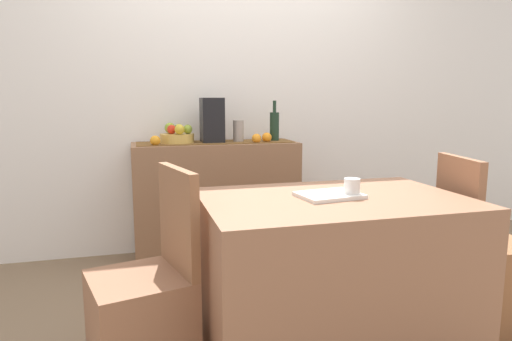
# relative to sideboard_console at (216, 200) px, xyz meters

# --- Properties ---
(ground_plane) EXTENTS (6.40, 6.40, 0.02)m
(ground_plane) POSITION_rel_sideboard_console_xyz_m (0.25, -0.92, -0.45)
(ground_plane) COLOR #7B644C
(ground_plane) RESTS_ON ground
(room_wall_rear) EXTENTS (6.40, 0.06, 2.70)m
(room_wall_rear) POSITION_rel_sideboard_console_xyz_m (0.25, 0.26, 0.91)
(room_wall_rear) COLOR white
(room_wall_rear) RESTS_ON ground
(sideboard_console) EXTENTS (1.21, 0.42, 0.87)m
(sideboard_console) POSITION_rel_sideboard_console_xyz_m (0.00, 0.00, 0.00)
(sideboard_console) COLOR #8F6446
(sideboard_console) RESTS_ON ground
(table_runner) EXTENTS (1.14, 0.32, 0.01)m
(table_runner) POSITION_rel_sideboard_console_xyz_m (0.00, 0.00, 0.44)
(table_runner) COLOR brown
(table_runner) RESTS_ON sideboard_console
(fruit_bowl) EXTENTS (0.25, 0.25, 0.07)m
(fruit_bowl) POSITION_rel_sideboard_console_xyz_m (-0.28, 0.00, 0.48)
(fruit_bowl) COLOR gold
(fruit_bowl) RESTS_ON table_runner
(apple_front) EXTENTS (0.08, 0.08, 0.08)m
(apple_front) POSITION_rel_sideboard_console_xyz_m (-0.32, 0.06, 0.55)
(apple_front) COLOR olive
(apple_front) RESTS_ON fruit_bowl
(apple_left) EXTENTS (0.07, 0.07, 0.07)m
(apple_left) POSITION_rel_sideboard_console_xyz_m (-0.32, -0.01, 0.54)
(apple_left) COLOR red
(apple_left) RESTS_ON fruit_bowl
(apple_center) EXTENTS (0.07, 0.07, 0.07)m
(apple_center) POSITION_rel_sideboard_console_xyz_m (-0.27, -0.07, 0.54)
(apple_center) COLOR gold
(apple_center) RESTS_ON fruit_bowl
(apple_rear) EXTENTS (0.07, 0.07, 0.07)m
(apple_rear) POSITION_rel_sideboard_console_xyz_m (-0.21, -0.03, 0.54)
(apple_rear) COLOR olive
(apple_rear) RESTS_ON fruit_bowl
(apple_upper) EXTENTS (0.07, 0.07, 0.07)m
(apple_upper) POSITION_rel_sideboard_console_xyz_m (-0.26, 0.08, 0.54)
(apple_upper) COLOR #939D39
(apple_upper) RESTS_ON fruit_bowl
(wine_bottle) EXTENTS (0.07, 0.07, 0.31)m
(wine_bottle) POSITION_rel_sideboard_console_xyz_m (0.46, -0.00, 0.55)
(wine_bottle) COLOR #1C3220
(wine_bottle) RESTS_ON sideboard_console
(coffee_maker) EXTENTS (0.16, 0.18, 0.33)m
(coffee_maker) POSITION_rel_sideboard_console_xyz_m (-0.02, 0.00, 0.60)
(coffee_maker) COLOR black
(coffee_maker) RESTS_ON sideboard_console
(ceramic_vase) EXTENTS (0.08, 0.08, 0.16)m
(ceramic_vase) POSITION_rel_sideboard_console_xyz_m (0.17, 0.00, 0.52)
(ceramic_vase) COLOR #A3988D
(ceramic_vase) RESTS_ON sideboard_console
(orange_loose_far) EXTENTS (0.07, 0.07, 0.07)m
(orange_loose_far) POSITION_rel_sideboard_console_xyz_m (-0.44, -0.11, 0.47)
(orange_loose_far) COLOR orange
(orange_loose_far) RESTS_ON sideboard_console
(orange_loose_mid) EXTENTS (0.07, 0.07, 0.07)m
(orange_loose_mid) POSITION_rel_sideboard_console_xyz_m (0.37, -0.07, 0.47)
(orange_loose_mid) COLOR orange
(orange_loose_mid) RESTS_ON sideboard_console
(orange_loose_end) EXTENTS (0.07, 0.07, 0.07)m
(orange_loose_end) POSITION_rel_sideboard_console_xyz_m (0.28, -0.11, 0.47)
(orange_loose_end) COLOR orange
(orange_loose_end) RESTS_ON sideboard_console
(dining_table) EXTENTS (1.21, 0.80, 0.74)m
(dining_table) POSITION_rel_sideboard_console_xyz_m (0.31, -1.40, -0.07)
(dining_table) COLOR #956549
(dining_table) RESTS_ON ground
(open_book) EXTENTS (0.31, 0.25, 0.02)m
(open_book) POSITION_rel_sideboard_console_xyz_m (0.28, -1.39, 0.31)
(open_book) COLOR white
(open_book) RESTS_ON dining_table
(coffee_cup) EXTENTS (0.07, 0.07, 0.09)m
(coffee_cup) POSITION_rel_sideboard_console_xyz_m (0.38, -1.42, 0.35)
(coffee_cup) COLOR silver
(coffee_cup) RESTS_ON dining_table
(chair_near_window) EXTENTS (0.49, 0.49, 0.90)m
(chair_near_window) POSITION_rel_sideboard_console_xyz_m (-0.57, -1.39, -0.17)
(chair_near_window) COLOR #916044
(chair_near_window) RESTS_ON ground
(chair_by_corner) EXTENTS (0.47, 0.47, 0.90)m
(chair_by_corner) POSITION_rel_sideboard_console_xyz_m (1.18, -1.40, -0.17)
(chair_by_corner) COLOR #98633D
(chair_by_corner) RESTS_ON ground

